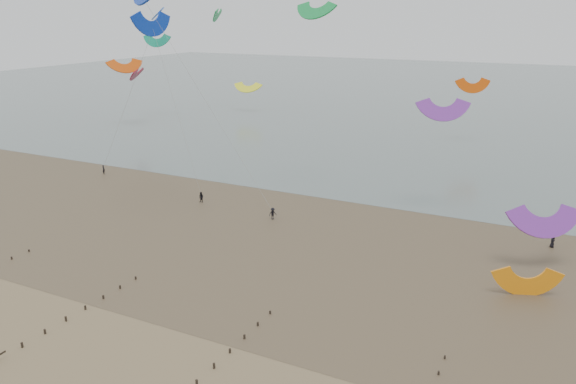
# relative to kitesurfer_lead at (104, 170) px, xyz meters

# --- Properties ---
(ground) EXTENTS (500.00, 500.00, 0.00)m
(ground) POSITION_rel_kitesurfer_lead_xyz_m (50.33, -44.83, -0.91)
(ground) COLOR brown
(ground) RESTS_ON ground
(sea_and_shore) EXTENTS (500.00, 665.00, 0.03)m
(sea_and_shore) POSITION_rel_kitesurfer_lead_xyz_m (46.25, -10.43, -0.90)
(sea_and_shore) COLOR #475654
(sea_and_shore) RESTS_ON ground
(kitesurfer_lead) EXTENTS (0.77, 0.64, 1.81)m
(kitesurfer_lead) POSITION_rel_kitesurfer_lead_xyz_m (0.00, 0.00, 0.00)
(kitesurfer_lead) COLOR black
(kitesurfer_lead) RESTS_ON ground
(kitesurfers) EXTENTS (108.33, 19.03, 1.87)m
(kitesurfers) POSITION_rel_kitesurfer_lead_xyz_m (80.11, 0.47, -0.01)
(kitesurfers) COLOR black
(kitesurfers) RESTS_ON ground
(grounded_kite) EXTENTS (7.79, 6.96, 3.54)m
(grounded_kite) POSITION_rel_kitesurfer_lead_xyz_m (77.89, -16.49, -0.91)
(grounded_kite) COLOR orange
(grounded_kite) RESTS_ON ground
(kites_airborne) EXTENTS (233.18, 114.28, 37.97)m
(kites_airborne) POSITION_rel_kitesurfer_lead_xyz_m (41.82, 39.99, 19.92)
(kites_airborne) COLOR maroon
(kites_airborne) RESTS_ON ground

